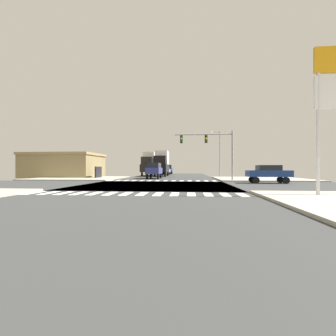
{
  "coord_description": "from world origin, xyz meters",
  "views": [
    {
      "loc": [
        3.07,
        -21.19,
        1.59
      ],
      "look_at": [
        0.82,
        4.29,
        1.58
      ],
      "focal_mm": 24.64,
      "sensor_mm": 36.0,
      "label": 1
    }
  ],
  "objects_px": {
    "suv_farside_1": "(154,169)",
    "bank_building": "(65,165)",
    "sedan_middle_1": "(166,170)",
    "sedan_outer_2": "(268,172)",
    "gas_station_sign": "(330,93)",
    "box_truck_nearside_1": "(149,163)",
    "street_lamp": "(218,150)",
    "pickup_crossing_1": "(168,169)",
    "traffic_signal_mast": "(209,144)",
    "box_truck_queued_2": "(162,163)"
  },
  "relations": [
    {
      "from": "bank_building",
      "to": "pickup_crossing_1",
      "type": "distance_m",
      "value": 26.32
    },
    {
      "from": "gas_station_sign",
      "to": "box_truck_nearside_1",
      "type": "bearing_deg",
      "value": 114.7
    },
    {
      "from": "box_truck_nearside_1",
      "to": "box_truck_queued_2",
      "type": "distance_m",
      "value": 4.56
    },
    {
      "from": "suv_farside_1",
      "to": "pickup_crossing_1",
      "type": "xyz_separation_m",
      "value": [
        0.0,
        24.09,
        -0.1
      ]
    },
    {
      "from": "suv_farside_1",
      "to": "bank_building",
      "type": "bearing_deg",
      "value": -10.55
    },
    {
      "from": "street_lamp",
      "to": "suv_farside_1",
      "type": "height_order",
      "value": "street_lamp"
    },
    {
      "from": "pickup_crossing_1",
      "to": "sedan_middle_1",
      "type": "relative_size",
      "value": 1.19
    },
    {
      "from": "suv_farside_1",
      "to": "box_truck_queued_2",
      "type": "distance_m",
      "value": 9.7
    },
    {
      "from": "box_truck_queued_2",
      "to": "sedan_outer_2",
      "type": "bearing_deg",
      "value": 125.17
    },
    {
      "from": "gas_station_sign",
      "to": "pickup_crossing_1",
      "type": "relative_size",
      "value": 1.59
    },
    {
      "from": "sedan_middle_1",
      "to": "sedan_outer_2",
      "type": "relative_size",
      "value": 1.0
    },
    {
      "from": "bank_building",
      "to": "suv_farside_1",
      "type": "bearing_deg",
      "value": -10.55
    },
    {
      "from": "traffic_signal_mast",
      "to": "bank_building",
      "type": "relative_size",
      "value": 0.55
    },
    {
      "from": "pickup_crossing_1",
      "to": "traffic_signal_mast",
      "type": "bearing_deg",
      "value": 104.32
    },
    {
      "from": "bank_building",
      "to": "pickup_crossing_1",
      "type": "height_order",
      "value": "bank_building"
    },
    {
      "from": "gas_station_sign",
      "to": "sedan_outer_2",
      "type": "distance_m",
      "value": 12.47
    },
    {
      "from": "street_lamp",
      "to": "sedan_middle_1",
      "type": "relative_size",
      "value": 1.76
    },
    {
      "from": "box_truck_nearside_1",
      "to": "sedan_middle_1",
      "type": "xyz_separation_m",
      "value": [
        3.0,
        4.54,
        -1.45
      ]
    },
    {
      "from": "gas_station_sign",
      "to": "sedan_middle_1",
      "type": "height_order",
      "value": "gas_station_sign"
    },
    {
      "from": "box_truck_nearside_1",
      "to": "sedan_middle_1",
      "type": "bearing_deg",
      "value": -123.47
    },
    {
      "from": "box_truck_nearside_1",
      "to": "pickup_crossing_1",
      "type": "relative_size",
      "value": 1.41
    },
    {
      "from": "gas_station_sign",
      "to": "sedan_outer_2",
      "type": "relative_size",
      "value": 1.88
    },
    {
      "from": "street_lamp",
      "to": "bank_building",
      "type": "xyz_separation_m",
      "value": [
        -25.58,
        -1.35,
        -2.55
      ]
    },
    {
      "from": "pickup_crossing_1",
      "to": "box_truck_queued_2",
      "type": "xyz_separation_m",
      "value": [
        -0.0,
        -14.46,
        1.27
      ]
    },
    {
      "from": "box_truck_nearside_1",
      "to": "pickup_crossing_1",
      "type": "bearing_deg",
      "value": -105.23
    },
    {
      "from": "suv_farside_1",
      "to": "pickup_crossing_1",
      "type": "relative_size",
      "value": 0.9
    },
    {
      "from": "bank_building",
      "to": "traffic_signal_mast",
      "type": "bearing_deg",
      "value": -20.15
    },
    {
      "from": "suv_farside_1",
      "to": "pickup_crossing_1",
      "type": "distance_m",
      "value": 24.09
    },
    {
      "from": "street_lamp",
      "to": "box_truck_queued_2",
      "type": "distance_m",
      "value": 11.5
    },
    {
      "from": "box_truck_nearside_1",
      "to": "pickup_crossing_1",
      "type": "distance_m",
      "value": 11.49
    },
    {
      "from": "gas_station_sign",
      "to": "traffic_signal_mast",
      "type": "bearing_deg",
      "value": 108.28
    },
    {
      "from": "gas_station_sign",
      "to": "bank_building",
      "type": "bearing_deg",
      "value": 139.84
    },
    {
      "from": "gas_station_sign",
      "to": "box_truck_queued_2",
      "type": "xyz_separation_m",
      "value": [
        -12.64,
        30.56,
        -3.04
      ]
    },
    {
      "from": "traffic_signal_mast",
      "to": "street_lamp",
      "type": "xyz_separation_m",
      "value": [
        2.39,
        9.86,
        0.04
      ]
    },
    {
      "from": "traffic_signal_mast",
      "to": "sedan_outer_2",
      "type": "xyz_separation_m",
      "value": [
        5.78,
        -3.72,
        -3.41
      ]
    },
    {
      "from": "bank_building",
      "to": "box_truck_nearside_1",
      "type": "bearing_deg",
      "value": 38.85
    },
    {
      "from": "street_lamp",
      "to": "bank_building",
      "type": "relative_size",
      "value": 0.59
    },
    {
      "from": "street_lamp",
      "to": "pickup_crossing_1",
      "type": "distance_m",
      "value": 22.43
    },
    {
      "from": "traffic_signal_mast",
      "to": "gas_station_sign",
      "type": "height_order",
      "value": "gas_station_sign"
    },
    {
      "from": "sedan_outer_2",
      "to": "gas_station_sign",
      "type": "bearing_deg",
      "value": -3.51
    },
    {
      "from": "traffic_signal_mast",
      "to": "suv_farside_1",
      "type": "height_order",
      "value": "traffic_signal_mast"
    },
    {
      "from": "bank_building",
      "to": "box_truck_queued_2",
      "type": "relative_size",
      "value": 1.79
    },
    {
      "from": "box_truck_nearside_1",
      "to": "suv_farside_1",
      "type": "height_order",
      "value": "box_truck_nearside_1"
    },
    {
      "from": "street_lamp",
      "to": "sedan_outer_2",
      "type": "bearing_deg",
      "value": -76.02
    },
    {
      "from": "bank_building",
      "to": "sedan_outer_2",
      "type": "relative_size",
      "value": 3.0
    },
    {
      "from": "box_truck_queued_2",
      "to": "sedan_outer_2",
      "type": "relative_size",
      "value": 1.67
    },
    {
      "from": "gas_station_sign",
      "to": "bank_building",
      "type": "relative_size",
      "value": 0.63
    },
    {
      "from": "pickup_crossing_1",
      "to": "bank_building",
      "type": "bearing_deg",
      "value": 53.61
    },
    {
      "from": "bank_building",
      "to": "box_truck_nearside_1",
      "type": "xyz_separation_m",
      "value": [
        12.61,
        10.16,
        0.55
      ]
    },
    {
      "from": "bank_building",
      "to": "box_truck_nearside_1",
      "type": "height_order",
      "value": "box_truck_nearside_1"
    }
  ]
}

